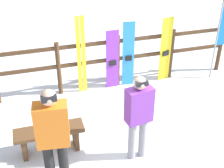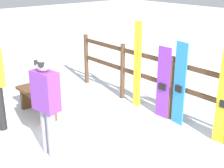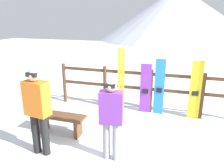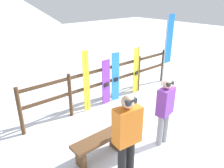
{
  "view_description": "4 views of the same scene",
  "coord_description": "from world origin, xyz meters",
  "px_view_note": "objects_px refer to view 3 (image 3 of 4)",
  "views": [
    {
      "loc": [
        -1.95,
        -3.96,
        3.84
      ],
      "look_at": [
        -0.48,
        1.01,
        0.75
      ],
      "focal_mm": 50.0,
      "sensor_mm": 36.0,
      "label": 1
    },
    {
      "loc": [
        3.46,
        -2.25,
        2.72
      ],
      "look_at": [
        -0.62,
        1.24,
        0.76
      ],
      "focal_mm": 50.0,
      "sensor_mm": 36.0,
      "label": 2
    },
    {
      "loc": [
        0.69,
        -3.68,
        2.61
      ],
      "look_at": [
        -0.78,
        1.05,
        1.09
      ],
      "focal_mm": 35.0,
      "sensor_mm": 36.0,
      "label": 3
    },
    {
      "loc": [
        -3.97,
        -2.65,
        3.2
      ],
      "look_at": [
        -0.58,
        1.31,
        1.02
      ],
      "focal_mm": 35.0,
      "sensor_mm": 36.0,
      "label": 4
    }
  ],
  "objects_px": {
    "bench": "(60,120)",
    "snowboard_purple": "(145,89)",
    "snowboard_blue": "(159,87)",
    "ski_pair_yellow": "(121,80)",
    "person_purple": "(111,115)",
    "person_orange": "(37,107)",
    "snowboard_yellow": "(195,91)"
  },
  "relations": [
    {
      "from": "person_purple",
      "to": "ski_pair_yellow",
      "type": "distance_m",
      "value": 2.39
    },
    {
      "from": "person_purple",
      "to": "snowboard_yellow",
      "type": "height_order",
      "value": "same"
    },
    {
      "from": "bench",
      "to": "snowboard_purple",
      "type": "relative_size",
      "value": 0.84
    },
    {
      "from": "snowboard_purple",
      "to": "snowboard_yellow",
      "type": "bearing_deg",
      "value": 0.01
    },
    {
      "from": "snowboard_yellow",
      "to": "person_purple",
      "type": "bearing_deg",
      "value": -123.74
    },
    {
      "from": "person_purple",
      "to": "person_orange",
      "type": "xyz_separation_m",
      "value": [
        -1.38,
        -0.24,
        0.09
      ]
    },
    {
      "from": "person_orange",
      "to": "snowboard_purple",
      "type": "relative_size",
      "value": 1.23
    },
    {
      "from": "snowboard_purple",
      "to": "snowboard_yellow",
      "type": "height_order",
      "value": "snowboard_yellow"
    },
    {
      "from": "bench",
      "to": "snowboard_blue",
      "type": "relative_size",
      "value": 0.76
    },
    {
      "from": "snowboard_purple",
      "to": "snowboard_yellow",
      "type": "xyz_separation_m",
      "value": [
        1.31,
        0.0,
        0.08
      ]
    },
    {
      "from": "person_purple",
      "to": "ski_pair_yellow",
      "type": "relative_size",
      "value": 0.87
    },
    {
      "from": "snowboard_blue",
      "to": "snowboard_purple",
      "type": "bearing_deg",
      "value": -179.98
    },
    {
      "from": "snowboard_purple",
      "to": "snowboard_blue",
      "type": "distance_m",
      "value": 0.39
    },
    {
      "from": "person_purple",
      "to": "snowboard_yellow",
      "type": "relative_size",
      "value": 1.0
    },
    {
      "from": "snowboard_blue",
      "to": "person_orange",
      "type": "bearing_deg",
      "value": -127.95
    },
    {
      "from": "person_purple",
      "to": "snowboard_blue",
      "type": "bearing_deg",
      "value": 74.75
    },
    {
      "from": "snowboard_purple",
      "to": "person_orange",
      "type": "bearing_deg",
      "value": -122.35
    },
    {
      "from": "ski_pair_yellow",
      "to": "snowboard_purple",
      "type": "xyz_separation_m",
      "value": [
        0.71,
        -0.0,
        -0.2
      ]
    },
    {
      "from": "bench",
      "to": "ski_pair_yellow",
      "type": "height_order",
      "value": "ski_pair_yellow"
    },
    {
      "from": "person_orange",
      "to": "snowboard_yellow",
      "type": "xyz_separation_m",
      "value": [
        2.94,
        2.59,
        -0.22
      ]
    },
    {
      "from": "ski_pair_yellow",
      "to": "snowboard_yellow",
      "type": "distance_m",
      "value": 2.02
    },
    {
      "from": "snowboard_blue",
      "to": "snowboard_yellow",
      "type": "bearing_deg",
      "value": 0.0
    },
    {
      "from": "bench",
      "to": "snowboard_purple",
      "type": "distance_m",
      "value": 2.47
    },
    {
      "from": "bench",
      "to": "person_purple",
      "type": "distance_m",
      "value": 1.6
    },
    {
      "from": "bench",
      "to": "person_orange",
      "type": "distance_m",
      "value": 1.02
    },
    {
      "from": "ski_pair_yellow",
      "to": "person_purple",
      "type": "bearing_deg",
      "value": -79.26
    },
    {
      "from": "bench",
      "to": "ski_pair_yellow",
      "type": "distance_m",
      "value": 2.11
    },
    {
      "from": "person_purple",
      "to": "bench",
      "type": "bearing_deg",
      "value": 158.74
    },
    {
      "from": "person_purple",
      "to": "person_orange",
      "type": "height_order",
      "value": "person_orange"
    },
    {
      "from": "ski_pair_yellow",
      "to": "snowboard_yellow",
      "type": "bearing_deg",
      "value": -0.1
    },
    {
      "from": "snowboard_blue",
      "to": "snowboard_yellow",
      "type": "relative_size",
      "value": 1.0
    },
    {
      "from": "bench",
      "to": "snowboard_yellow",
      "type": "xyz_separation_m",
      "value": [
        2.97,
        1.8,
        0.43
      ]
    }
  ]
}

